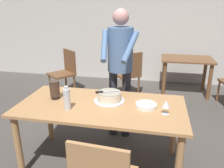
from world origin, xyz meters
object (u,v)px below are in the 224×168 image
Objects in this scene: hurricane_lamp at (55,90)px; person_cutting_cake at (120,61)px; background_chair_2 at (65,71)px; water_bottle at (67,99)px; background_table at (186,66)px; wine_glass_near at (166,104)px; cake_knife at (103,92)px; main_dining_table at (101,113)px; background_chair_0 at (128,72)px; cake_on_platter at (109,97)px; plate_stack at (146,105)px.

person_cutting_cake reaches higher than hurricane_lamp.
background_chair_2 is (-0.71, 1.91, -0.37)m from hurricane_lamp.
water_bottle reaches higher than background_table.
wine_glass_near is 1.23m from hurricane_lamp.
person_cutting_cake is (0.09, 0.57, 0.21)m from cake_knife.
hurricane_lamp is (-0.55, 0.06, 0.21)m from main_dining_table.
background_chair_0 and background_chair_2 have the same top height.
wine_glass_near is 0.16× the size of background_chair_0.
water_bottle is (-0.31, -0.25, -0.00)m from cake_knife.
main_dining_table is at bearing -98.19° from person_cutting_cake.
wine_glass_near is at bearing -100.34° from background_table.
main_dining_table is 6.91× the size of cake_knife.
cake_knife reaches higher than background_table.
wine_glass_near is (0.67, -0.08, 0.21)m from main_dining_table.
cake_on_platter is 0.47m from water_bottle.
hurricane_lamp is 0.23× the size of background_chair_0.
hurricane_lamp is at bearing -105.51° from background_chair_0.
hurricane_lamp is 2.07m from background_chair_2.
person_cutting_cake is (-0.58, 0.73, 0.22)m from wine_glass_near.
background_chair_2 reaches higher than main_dining_table.
cake_on_platter is 0.62m from hurricane_lamp.
water_bottle is 3.06m from background_table.
person_cutting_cake is (0.03, 0.54, 0.27)m from cake_on_platter.
cake_on_platter is at bearing -88.59° from background_chair_0.
wine_glass_near is 0.96m from person_cutting_cake.
water_bottle is 2.38m from background_chair_2.
wine_glass_near is 2.65m from background_table.
background_chair_0 reaches higher than plate_stack.
person_cutting_cake reaches higher than main_dining_table.
plate_stack is 2.62m from background_chair_2.
background_chair_2 is (-1.26, 1.89, -0.37)m from cake_knife.
water_bottle is (-0.78, -0.21, 0.09)m from plate_stack.
main_dining_table is at bearing -121.71° from cake_on_platter.
background_table is at bearing 60.58° from person_cutting_cake.
person_cutting_cake is (0.40, 0.82, 0.21)m from water_bottle.
main_dining_table is 0.23m from cake_knife.
water_bottle is 0.28× the size of background_chair_2.
wine_glass_near reaches higher than plate_stack.
hurricane_lamp is 2.16m from background_chair_0.
plate_stack is at bearing -1.47° from hurricane_lamp.
person_cutting_cake is 1.99m from background_chair_2.
cake_on_platter reaches higher than main_dining_table.
person_cutting_cake reaches higher than wine_glass_near.
plate_stack is 0.24× the size of background_chair_0.
plate_stack is at bearing -5.45° from cake_knife.
plate_stack is at bearing 14.97° from water_bottle.
background_table is (1.08, 2.40, -0.22)m from cake_on_platter.
background_table is (0.67, 2.47, -0.19)m from plate_stack.
cake_on_platter is 2.36× the size of wine_glass_near.
background_chair_0 is (-1.12, -0.40, -0.09)m from background_table.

